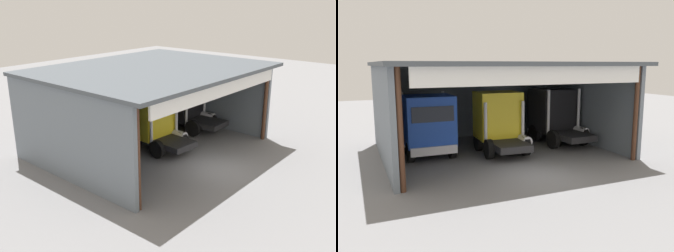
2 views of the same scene
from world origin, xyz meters
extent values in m
plane|color=slate|center=(0.00, 0.00, 0.00)|extent=(80.00, 80.00, 0.00)
cube|color=slate|center=(0.00, 9.82, 2.47)|extent=(12.39, 0.24, 4.94)
cube|color=slate|center=(-6.19, 4.91, 2.47)|extent=(0.24, 9.82, 4.94)
cube|color=slate|center=(6.19, 4.91, 2.47)|extent=(0.24, 9.82, 4.94)
cube|color=#474E55|center=(0.00, 4.62, 5.04)|extent=(12.99, 10.41, 0.20)
cylinder|color=#4C2D1E|center=(-5.94, 0.15, 2.47)|extent=(0.24, 0.24, 4.94)
cylinder|color=#4C2D1E|center=(5.94, 0.15, 2.47)|extent=(0.24, 0.24, 4.94)
cube|color=white|center=(0.00, -0.24, 4.59)|extent=(11.15, 0.12, 0.90)
cube|color=#1E47B7|center=(-3.87, 4.91, 2.09)|extent=(2.52, 2.34, 2.62)
cube|color=black|center=(-3.87, 3.73, 2.55)|extent=(2.14, 0.07, 0.79)
cube|color=silver|center=(-3.87, 3.70, 0.68)|extent=(2.39, 0.17, 0.44)
cube|color=#232326|center=(-3.87, 6.48, 0.71)|extent=(1.90, 2.86, 0.36)
cylinder|color=silver|center=(-2.73, 6.23, 2.03)|extent=(0.18, 0.18, 3.00)
cylinder|color=silver|center=(-5.00, 6.23, 2.03)|extent=(0.18, 0.18, 3.00)
cylinder|color=silver|center=(-5.00, 6.19, 0.83)|extent=(0.56, 1.20, 0.56)
cylinder|color=black|center=(-2.76, 4.44, 0.53)|extent=(0.30, 1.06, 1.06)
cylinder|color=black|center=(-4.98, 4.45, 0.53)|extent=(0.30, 1.06, 1.06)
cylinder|color=black|center=(-2.76, 6.48, 0.53)|extent=(0.30, 1.06, 1.06)
cylinder|color=black|center=(-4.97, 6.49, 0.53)|extent=(0.30, 1.06, 1.06)
cube|color=yellow|center=(0.14, 4.98, 2.13)|extent=(2.55, 2.19, 2.69)
cube|color=black|center=(0.20, 6.03, 2.60)|extent=(2.07, 0.18, 0.81)
cube|color=silver|center=(0.21, 6.06, 0.69)|extent=(2.32, 0.29, 0.44)
cube|color=#232326|center=(0.05, 3.36, 0.72)|extent=(1.99, 3.04, 0.36)
cylinder|color=silver|center=(-1.02, 3.87, 1.77)|extent=(0.18, 0.18, 2.47)
cylinder|color=silver|center=(1.17, 3.74, 1.77)|extent=(0.18, 0.18, 2.47)
cylinder|color=silver|center=(1.16, 3.60, 0.84)|extent=(0.63, 1.23, 0.56)
cylinder|color=black|center=(-0.90, 5.45, 0.54)|extent=(0.36, 1.09, 1.07)
cylinder|color=black|center=(1.23, 5.33, 0.54)|extent=(0.36, 1.09, 1.07)
cylinder|color=black|center=(-1.01, 3.43, 0.54)|extent=(0.36, 1.09, 1.07)
cylinder|color=black|center=(1.12, 3.30, 0.54)|extent=(0.36, 1.09, 1.07)
cube|color=black|center=(4.43, 5.91, 2.13)|extent=(2.58, 2.28, 2.64)
cube|color=black|center=(4.39, 7.02, 2.59)|extent=(2.13, 0.14, 0.79)
cube|color=silver|center=(4.39, 7.05, 0.71)|extent=(2.39, 0.25, 0.44)
cube|color=#232326|center=(4.50, 4.12, 0.74)|extent=(2.00, 3.31, 0.36)
cylinder|color=silver|center=(3.35, 4.62, 2.04)|extent=(0.18, 0.18, 2.95)
cylinder|color=silver|center=(5.60, 4.70, 2.04)|extent=(0.18, 0.18, 2.95)
cylinder|color=silver|center=(5.61, 4.46, 0.86)|extent=(0.60, 1.22, 0.56)
cylinder|color=black|center=(3.31, 6.31, 0.56)|extent=(0.34, 1.13, 1.12)
cylinder|color=black|center=(5.52, 6.39, 0.56)|extent=(0.34, 1.13, 1.12)
cylinder|color=black|center=(3.39, 4.08, 0.56)|extent=(0.34, 1.13, 1.12)
cylinder|color=black|center=(5.60, 4.16, 0.56)|extent=(0.34, 1.13, 1.12)
cylinder|color=#194CB2|center=(1.85, 8.67, 0.45)|extent=(0.58, 0.58, 0.91)
cube|color=black|center=(-1.92, 8.57, 0.50)|extent=(0.90, 0.60, 1.00)
camera|label=1|loc=(-16.91, -10.76, 9.10)|focal=41.67mm
camera|label=2|loc=(-7.64, -13.80, 5.02)|focal=37.85mm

